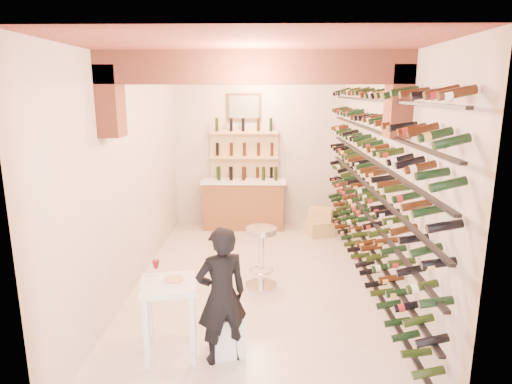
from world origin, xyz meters
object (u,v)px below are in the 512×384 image
Objects in this scene: person at (222,296)px; crate_lower at (320,228)px; tasting_table at (169,295)px; back_counter at (244,203)px; wine_rack at (365,180)px; chrome_barstool at (261,253)px; white_stool at (226,333)px.

crate_lower is at bearing -133.91° from person.
back_counter is at bearing 71.39° from tasting_table.
wine_rack reaches higher than crate_lower.
wine_rack reaches higher than tasting_table.
person is 1.65× the size of chrome_barstool.
chrome_barstool is 2.60m from crate_lower.
wine_rack is 12.49× the size of white_stool.
person is 1.84m from chrome_barstool.
tasting_table is (-0.57, -4.49, 0.14)m from back_counter.
wine_rack is 3.38m from back_counter.
chrome_barstool is at bearing -125.76° from person.
chrome_barstool is (0.95, 1.68, -0.16)m from tasting_table.
white_stool is at bearing -89.67° from back_counter.
person reaches higher than back_counter.
person is at bearing -133.18° from wine_rack.
back_counter is at bearing 161.79° from crate_lower.
tasting_table is 1.94m from chrome_barstool.
wine_rack is 5.70× the size of tasting_table.
white_stool is 0.31× the size of person.
back_counter is 2.84m from chrome_barstool.
back_counter is at bearing -113.64° from person.
wine_rack is at bearing 26.13° from tasting_table.
chrome_barstool is (0.38, -2.81, -0.02)m from back_counter.
white_stool is 0.93× the size of crate_lower.
wine_rack reaches higher than chrome_barstool.
back_counter is 4.61m from person.
tasting_table is at bearing -34.52° from person.
tasting_table is 0.58m from person.
crate_lower is (-0.32, 2.15, -1.40)m from wine_rack.
chrome_barstool is (0.38, 1.79, -0.22)m from person.
wine_rack is 1.79m from chrome_barstool.
chrome_barstool is at bearing -116.08° from crate_lower.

